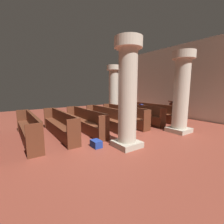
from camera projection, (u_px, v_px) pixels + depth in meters
name	position (u px, v px, depth m)	size (l,w,h in m)	color
ground_plane	(103.00, 134.00, 6.18)	(19.20, 19.20, 0.00)	brown
back_wall	(188.00, 81.00, 9.28)	(10.00, 0.16, 4.50)	silver
pew_row_0	(152.00, 111.00, 9.03)	(3.18, 0.47, 0.93)	brown
pew_row_1	(139.00, 113.00, 8.41)	(3.18, 0.46, 0.93)	brown
pew_row_2	(124.00, 115.00, 7.80)	(3.18, 0.47, 0.93)	brown
pew_row_3	(106.00, 117.00, 7.18)	(3.18, 0.46, 0.93)	brown
pew_row_4	(85.00, 120.00, 6.57)	(3.18, 0.46, 0.93)	brown
pew_row_5	(60.00, 123.00, 5.96)	(3.18, 0.47, 0.93)	brown
pew_row_6	(28.00, 127.00, 5.34)	(3.18, 0.46, 0.93)	brown
pillar_aisle_side	(181.00, 91.00, 6.28)	(0.89, 0.89, 3.29)	#B6AD9A
pillar_far_side	(114.00, 90.00, 10.08)	(0.89, 0.89, 3.29)	#B6AD9A
pillar_aisle_rear	(128.00, 92.00, 4.63)	(0.82, 0.82, 3.29)	#B6AD9A
lectern	(172.00, 111.00, 9.41)	(0.48, 0.45, 1.08)	#411E13
hymn_book	(141.00, 104.00, 8.48)	(0.14, 0.20, 0.04)	navy
kneeler_box_blue	(96.00, 144.00, 4.83)	(0.38, 0.26, 0.22)	navy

